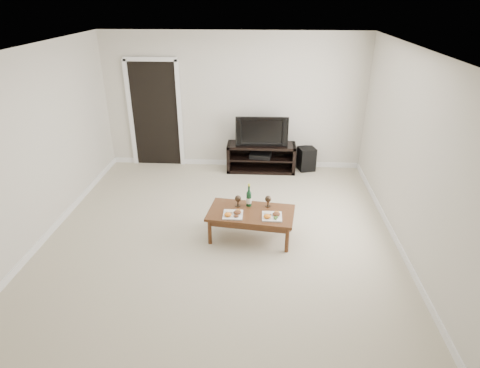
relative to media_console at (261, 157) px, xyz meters
name	(u,v)px	position (x,y,z in m)	size (l,w,h in m)	color
floor	(220,239)	(-0.55, -2.50, -0.28)	(5.50, 5.50, 0.00)	#BDB498
back_wall	(234,102)	(-0.55, 0.27, 1.02)	(5.00, 0.04, 2.60)	beige
ceiling	(215,48)	(-0.55, -2.50, 2.35)	(5.00, 5.50, 0.04)	white
doorway	(155,115)	(-2.10, 0.24, 0.75)	(0.90, 0.02, 2.05)	black
media_console	(261,157)	(0.00, 0.00, 0.00)	(1.33, 0.45, 0.55)	black
television	(262,130)	(0.00, 0.00, 0.56)	(0.99, 0.13, 0.57)	black
av_receiver	(260,155)	(-0.01, -0.01, 0.05)	(0.40, 0.30, 0.08)	black
subwoofer	(306,159)	(0.90, 0.10, -0.05)	(0.30, 0.30, 0.46)	black
coffee_table	(251,225)	(-0.11, -2.42, -0.07)	(1.20, 0.65, 0.42)	#553017
plate_left	(233,213)	(-0.36, -2.53, 0.18)	(0.27, 0.27, 0.07)	white
plate_right	(272,215)	(0.18, -2.55, 0.18)	(0.27, 0.27, 0.07)	white
wine_bottle	(249,195)	(-0.15, -2.24, 0.32)	(0.07, 0.07, 0.35)	#0E3519
goblet_left	(238,201)	(-0.31, -2.26, 0.23)	(0.09, 0.09, 0.17)	#36291D
goblet_right	(268,201)	(0.13, -2.24, 0.23)	(0.09, 0.09, 0.17)	#36291D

